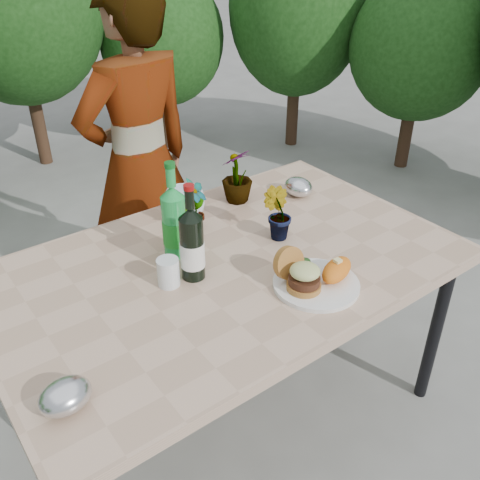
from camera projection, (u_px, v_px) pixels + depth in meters
ground at (229, 410)px, 2.24m from camera, size 80.00×80.00×0.00m
patio_table at (226, 276)px, 1.87m from camera, size 1.60×1.00×0.75m
shrub_hedge at (86, 64)px, 2.69m from camera, size 6.92×5.06×2.07m
dinner_plate at (316, 284)px, 1.72m from camera, size 0.28×0.28×0.01m
burger_stack at (300, 274)px, 1.68m from camera, size 0.11×0.16×0.11m
sweet_potato at (337, 270)px, 1.72m from camera, size 0.17×0.12×0.06m
grilled_veg at (301, 264)px, 1.78m from camera, size 0.08×0.05×0.03m
wine_bottle at (192, 245)px, 1.71m from camera, size 0.08×0.08×0.34m
sparkling_water at (174, 222)px, 1.82m from camera, size 0.08×0.08×0.35m
plastic_cup at (168, 272)px, 1.71m from camera, size 0.07×0.07×0.09m
seedling_left at (195, 205)px, 1.98m from camera, size 0.13×0.11×0.20m
seedling_mid at (277, 214)px, 1.93m from camera, size 0.12×0.13×0.20m
seedling_right at (237, 176)px, 2.17m from camera, size 0.15×0.15×0.22m
blue_bowl at (185, 205)px, 2.07m from camera, size 0.18×0.18×0.12m
foil_packet_left at (65, 396)px, 1.28m from camera, size 0.15×0.13×0.08m
foil_packet_right at (298, 187)px, 2.25m from camera, size 0.11×0.13×0.08m
person at (140, 165)px, 2.41m from camera, size 0.63×0.46×1.61m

